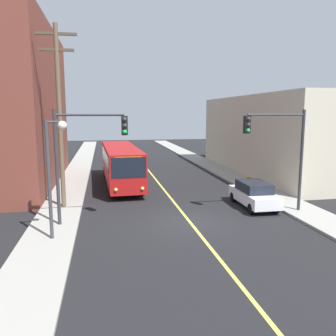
{
  "coord_description": "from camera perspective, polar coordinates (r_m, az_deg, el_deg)",
  "views": [
    {
      "loc": [
        -4.55,
        -17.74,
        5.93
      ],
      "look_at": [
        0.0,
        6.58,
        2.0
      ],
      "focal_mm": 36.88,
      "sensor_mm": 36.0,
      "label": 1
    }
  ],
  "objects": [
    {
      "name": "fire_hydrant",
      "position": [
        28.52,
        13.18,
        -2.02
      ],
      "size": [
        0.44,
        0.26,
        0.84
      ],
      "color": "red",
      "rests_on": "sidewalk_right"
    },
    {
      "name": "city_bus",
      "position": [
        29.01,
        -7.81,
        0.8
      ],
      "size": [
        3.02,
        12.23,
        3.2
      ],
      "color": "maroon",
      "rests_on": "ground"
    },
    {
      "name": "building_right_warehouse",
      "position": [
        37.31,
        20.2,
        5.2
      ],
      "size": [
        12.0,
        22.11,
        7.59
      ],
      "color": "beige",
      "rests_on": "ground"
    },
    {
      "name": "utility_pole_near",
      "position": [
        22.01,
        -17.52,
        9.19
      ],
      "size": [
        2.4,
        0.28,
        10.96
      ],
      "color": "brown",
      "rests_on": "sidewalk_left"
    },
    {
      "name": "traffic_signal_left_corner",
      "position": [
        18.33,
        -13.28,
        3.69
      ],
      "size": [
        3.75,
        0.48,
        6.0
      ],
      "color": "#2D2D33",
      "rests_on": "sidewalk_left"
    },
    {
      "name": "sidewalk_right",
      "position": [
        30.71,
        12.22,
        -2.17
      ],
      "size": [
        2.5,
        90.0,
        0.15
      ],
      "primitive_type": "cube",
      "color": "gray",
      "rests_on": "ground"
    },
    {
      "name": "parked_car_white",
      "position": [
        22.7,
        14.0,
        -4.2
      ],
      "size": [
        1.86,
        4.42,
        1.62
      ],
      "color": "silver",
      "rests_on": "ground"
    },
    {
      "name": "street_lamp_left",
      "position": [
        16.47,
        -18.45,
        0.92
      ],
      "size": [
        0.98,
        0.4,
        5.5
      ],
      "color": "#38383D",
      "rests_on": "sidewalk_left"
    },
    {
      "name": "ground_plane",
      "position": [
        19.25,
        3.65,
        -8.94
      ],
      "size": [
        120.0,
        120.0,
        0.0
      ],
      "primitive_type": "plane",
      "color": "black"
    },
    {
      "name": "traffic_signal_right_corner",
      "position": [
        21.02,
        17.78,
        4.16
      ],
      "size": [
        3.75,
        0.48,
        6.0
      ],
      "color": "#2D2D33",
      "rests_on": "sidewalk_right"
    },
    {
      "name": "sidewalk_left",
      "position": [
        28.48,
        -15.83,
        -3.19
      ],
      "size": [
        2.5,
        90.0,
        0.15
      ],
      "primitive_type": "cube",
      "color": "gray",
      "rests_on": "ground"
    },
    {
      "name": "lane_stripe_center",
      "position": [
        33.58,
        -2.65,
        -1.14
      ],
      "size": [
        0.16,
        60.0,
        0.01
      ],
      "primitive_type": "cube",
      "color": "#D8CC4C",
      "rests_on": "ground"
    }
  ]
}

